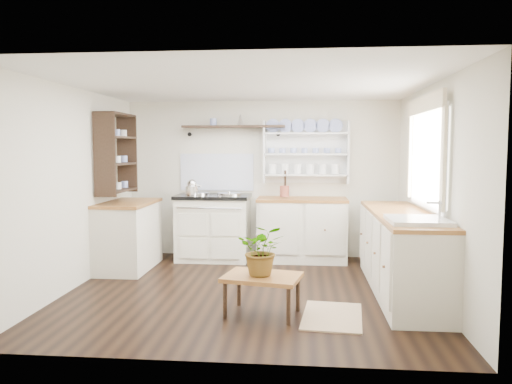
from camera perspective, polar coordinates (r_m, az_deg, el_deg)
floor at (r=5.74m, az=-0.92°, el=-11.23°), size 4.00×3.80×0.01m
wall_back at (r=7.41m, az=0.66°, el=1.49°), size 4.00×0.02×2.30m
wall_right at (r=5.67m, az=19.59°, el=0.13°), size 0.02×3.80×2.30m
wall_left at (r=6.08m, az=-20.02°, el=0.42°), size 0.02×3.80×2.30m
ceiling at (r=5.55m, az=-0.95°, el=12.21°), size 4.00×3.80×0.01m
window at (r=5.79m, az=18.85°, el=4.35°), size 0.08×1.55×1.22m
aga_cooker at (r=7.25m, az=-4.88°, el=-3.95°), size 1.05×0.73×0.97m
back_cabinets at (r=7.17m, az=5.26°, el=-4.20°), size 1.27×0.63×0.90m
right_cabinets at (r=5.80m, az=16.25°, el=-6.57°), size 0.62×2.43×0.90m
belfast_sink at (r=5.01m, az=17.97°, el=-4.46°), size 0.55×0.60×0.45m
left_cabinets at (r=6.87m, az=-14.36°, el=-4.73°), size 0.62×1.13×0.90m
plate_rack at (r=7.34m, az=5.72°, el=4.60°), size 1.20×0.22×0.90m
high_shelf at (r=7.33m, az=-2.55°, el=7.38°), size 1.50×0.29×0.16m
left_shelving at (r=6.83m, az=-15.67°, el=4.37°), size 0.28×0.80×1.05m
kettle at (r=7.12m, az=-7.31°, el=0.46°), size 0.19×0.19×0.23m
utensil_crock at (r=7.19m, az=3.27°, el=0.09°), size 0.13×0.13×0.16m
center_table at (r=4.87m, az=0.72°, el=-10.00°), size 0.80×0.64×0.39m
potted_plant at (r=4.80m, az=0.73°, el=-6.62°), size 0.45×0.40×0.49m
floor_rug at (r=4.95m, az=8.71°, el=-13.86°), size 0.63×0.90×0.02m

